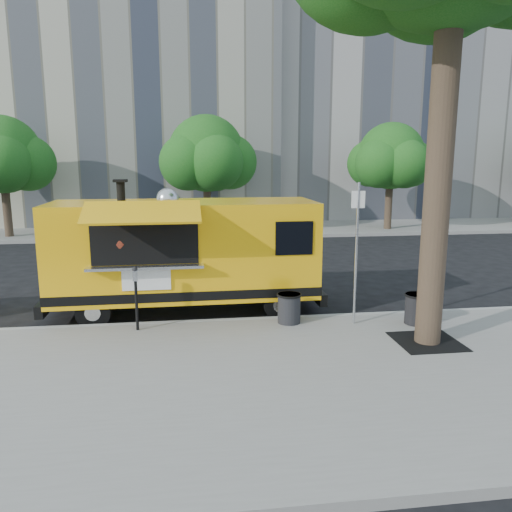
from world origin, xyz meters
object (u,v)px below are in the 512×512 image
Objects in this scene: sign_post at (357,245)px; parking_meter at (136,291)px; food_truck at (184,252)px; trash_bin_left at (417,308)px; trash_bin_right at (289,307)px; far_tree_b at (206,154)px; far_tree_c at (391,156)px; far_tree_a at (2,155)px.

parking_meter is (-4.55, 0.20, -0.87)m from sign_post.
food_truck is (0.97, 1.52, 0.49)m from parking_meter.
trash_bin_right is (-2.69, 0.43, -0.01)m from trash_bin_left.
trash_bin_right is at bearing -85.16° from far_tree_b.
far_tree_b is 14.61m from sign_post.
far_tree_b is 1.06× the size of far_tree_c.
trash_bin_right is (1.19, -14.01, -3.34)m from far_tree_b.
far_tree_b is at bearing 100.15° from sign_post.
far_tree_b reaches higher than sign_post.
trash_bin_left is (-5.13, -14.13, -3.22)m from far_tree_c.
far_tree_b is 8.49× the size of trash_bin_left.
far_tree_b is 14.48m from parking_meter.
sign_post reaches higher than trash_bin_left.
far_tree_a reaches higher than trash_bin_right.
trash_bin_left is 2.72m from trash_bin_right.
far_tree_b is at bearing 105.03° from trash_bin_left.
far_tree_b is (9.00, 0.40, 0.06)m from far_tree_a.
food_truck is (-10.03, -12.23, -2.24)m from far_tree_c.
food_truck is 2.84m from trash_bin_right.
trash_bin_right is (10.19, -13.61, -3.29)m from far_tree_a.
sign_post is at bearing -2.52° from parking_meter.
food_truck is 5.35m from trash_bin_left.
trash_bin_right is at bearing 169.90° from sign_post.
trash_bin_left is at bearing -47.46° from far_tree_a.
sign_post is 3.99m from food_truck.
trash_bin_right is (2.22, -1.48, -0.99)m from food_truck.
trash_bin_right is at bearing 171.01° from trash_bin_left.
trash_bin_left is 1.02× the size of trash_bin_right.
far_tree_b reaches higher than trash_bin_left.
food_truck reaches higher than parking_meter.
parking_meter is 0.21× the size of food_truck.
far_tree_c is at bearing 65.19° from sign_post.
sign_post is 4.63× the size of trash_bin_left.
far_tree_c is 15.97m from food_truck.
trash_bin_left is (3.87, -14.43, -3.34)m from far_tree_b.
trash_bin_right is (3.19, 0.04, -0.49)m from parking_meter.
food_truck reaches higher than trash_bin_right.
food_truck is (-3.58, 1.72, -0.37)m from sign_post.
far_tree_b reaches higher than far_tree_c.
trash_bin_left is at bearing -3.73° from parking_meter.
sign_post is 2.25× the size of parking_meter.
parking_meter is (7.00, -13.65, -2.79)m from far_tree_a.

